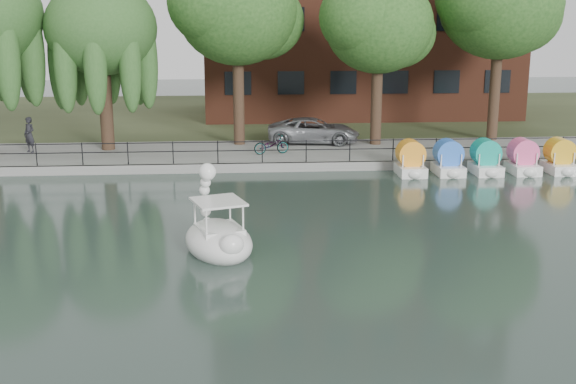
{
  "coord_description": "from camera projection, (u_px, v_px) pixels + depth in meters",
  "views": [
    {
      "loc": [
        -1.16,
        -18.81,
        7.01
      ],
      "look_at": [
        0.5,
        4.0,
        1.3
      ],
      "focal_mm": 45.0,
      "sensor_mm": 36.0,
      "label": 1
    }
  ],
  "objects": [
    {
      "name": "ground_plane",
      "position": [
        280.0,
        273.0,
        19.98
      ],
      "size": [
        120.0,
        120.0,
        0.0
      ],
      "primitive_type": "plane",
      "color": "#374845"
    },
    {
      "name": "promenade",
      "position": [
        260.0,
        155.0,
        35.41
      ],
      "size": [
        40.0,
        6.0,
        0.4
      ],
      "primitive_type": "cube",
      "color": "gray",
      "rests_on": "ground_plane"
    },
    {
      "name": "kerb",
      "position": [
        262.0,
        167.0,
        32.56
      ],
      "size": [
        40.0,
        0.25,
        0.4
      ],
      "primitive_type": "cube",
      "color": "gray",
      "rests_on": "ground_plane"
    },
    {
      "name": "land_strip",
      "position": [
        253.0,
        116.0,
        48.96
      ],
      "size": [
        60.0,
        22.0,
        0.36
      ],
      "primitive_type": "cube",
      "color": "#47512D",
      "rests_on": "ground_plane"
    },
    {
      "name": "railing",
      "position": [
        262.0,
        146.0,
        32.52
      ],
      "size": [
        32.0,
        0.05,
        1.0
      ],
      "color": "black",
      "rests_on": "promenade"
    },
    {
      "name": "willow_mid",
      "position": [
        101.0,
        29.0,
        34.39
      ],
      "size": [
        5.32,
        5.32,
        8.15
      ],
      "color": "#473323",
      "rests_on": "promenade"
    },
    {
      "name": "broadleaf_center",
      "position": [
        237.0,
        11.0,
        35.61
      ],
      "size": [
        6.0,
        6.0,
        9.25
      ],
      "color": "#473323",
      "rests_on": "promenade"
    },
    {
      "name": "broadleaf_right",
      "position": [
        379.0,
        25.0,
        35.79
      ],
      "size": [
        5.4,
        5.4,
        8.32
      ],
      "color": "#473323",
      "rests_on": "promenade"
    },
    {
      "name": "broadleaf_far",
      "position": [
        501.0,
        4.0,
        36.97
      ],
      "size": [
        6.3,
        6.3,
        9.71
      ],
      "color": "#473323",
      "rests_on": "promenade"
    },
    {
      "name": "minivan",
      "position": [
        314.0,
        129.0,
        37.3
      ],
      "size": [
        3.16,
        5.68,
        1.51
      ],
      "primitive_type": "imported",
      "rotation": [
        0.0,
        0.0,
        1.44
      ],
      "color": "gray",
      "rests_on": "promenade"
    },
    {
      "name": "bicycle",
      "position": [
        271.0,
        144.0,
        34.51
      ],
      "size": [
        0.99,
        1.81,
        1.0
      ],
      "primitive_type": "imported",
      "rotation": [
        0.0,
        0.0,
        1.81
      ],
      "color": "gray",
      "rests_on": "promenade"
    },
    {
      "name": "pedestrian",
      "position": [
        29.0,
        132.0,
        34.8
      ],
      "size": [
        0.86,
        0.8,
        1.98
      ],
      "primitive_type": "imported",
      "rotation": [
        0.0,
        0.0,
        5.68
      ],
      "color": "black",
      "rests_on": "promenade"
    },
    {
      "name": "swan_boat",
      "position": [
        218.0,
        234.0,
        21.6
      ],
      "size": [
        2.74,
        3.44,
        2.54
      ],
      "rotation": [
        0.0,
        0.0,
        0.32
      ],
      "color": "white",
      "rests_on": "ground_plane"
    },
    {
      "name": "pedal_boat_row",
      "position": [
        504.0,
        160.0,
        32.19
      ],
      "size": [
        9.65,
        1.7,
        1.4
      ],
      "color": "white",
      "rests_on": "ground_plane"
    }
  ]
}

